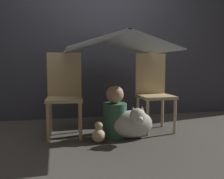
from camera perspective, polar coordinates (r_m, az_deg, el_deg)
The scene contains 8 objects.
ground_plane at distance 2.86m, azimuth 1.00°, elevation -11.18°, with size 8.80×8.80×0.00m, color #47423D.
wall_back at distance 3.98m, azimuth -3.33°, elevation 11.71°, with size 7.00×0.05×2.50m.
chair_left at distance 2.98m, azimuth -10.81°, elevation -0.32°, with size 0.43×0.43×0.98m.
chair_right at distance 3.22m, azimuth 9.42°, elevation 0.13°, with size 0.41×0.41×0.98m.
sheet_canopy at distance 2.96m, azimuth 0.00°, elevation 10.24°, with size 1.12×1.45×0.19m.
person_front at distance 2.87m, azimuth 0.72°, elevation -5.74°, with size 0.27×0.27×0.59m.
dog at distance 2.83m, azimuth 4.82°, elevation -7.67°, with size 0.48×0.42×0.39m.
plush_toy at distance 2.71m, azimuth -3.08°, elevation -10.10°, with size 0.15×0.15×0.23m.
Camera 1 is at (-0.65, -2.66, 0.83)m, focal length 40.00 mm.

